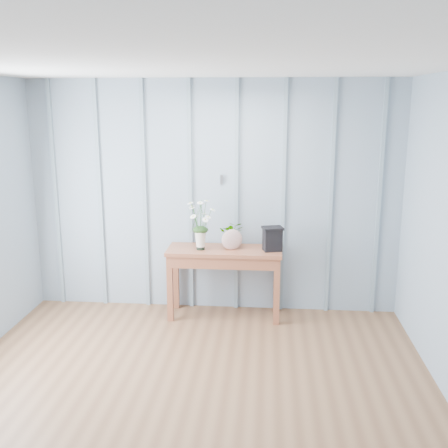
# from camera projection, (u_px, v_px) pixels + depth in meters

# --- Properties ---
(ground) EXTENTS (4.50, 4.50, 0.00)m
(ground) POSITION_uv_depth(u_px,v_px,m) (181.00, 425.00, 3.75)
(ground) COLOR brown
(ground) RESTS_ON ground
(room_shell) EXTENTS (4.00, 4.50, 2.50)m
(room_shell) POSITION_uv_depth(u_px,v_px,m) (195.00, 137.00, 4.18)
(room_shell) COLOR #92A5B7
(room_shell) RESTS_ON ground
(sideboard) EXTENTS (1.20, 0.45, 0.75)m
(sideboard) POSITION_uv_depth(u_px,v_px,m) (224.00, 259.00, 5.53)
(sideboard) COLOR brown
(sideboard) RESTS_ON ground
(daisy_vase) EXTENTS (0.38, 0.29, 0.55)m
(daisy_vase) POSITION_uv_depth(u_px,v_px,m) (200.00, 218.00, 5.40)
(daisy_vase) COLOR black
(daisy_vase) RESTS_ON sideboard
(spider_plant) EXTENTS (0.26, 0.23, 0.28)m
(spider_plant) POSITION_uv_depth(u_px,v_px,m) (232.00, 234.00, 5.55)
(spider_plant) COLOR #1C3E17
(spider_plant) RESTS_ON sideboard
(felt_disc_vessel) EXTENTS (0.23, 0.12, 0.22)m
(felt_disc_vessel) POSITION_uv_depth(u_px,v_px,m) (232.00, 240.00, 5.45)
(felt_disc_vessel) COLOR #994F5A
(felt_disc_vessel) RESTS_ON sideboard
(carved_box) EXTENTS (0.24, 0.21, 0.25)m
(carved_box) POSITION_uv_depth(u_px,v_px,m) (272.00, 239.00, 5.41)
(carved_box) COLOR black
(carved_box) RESTS_ON sideboard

